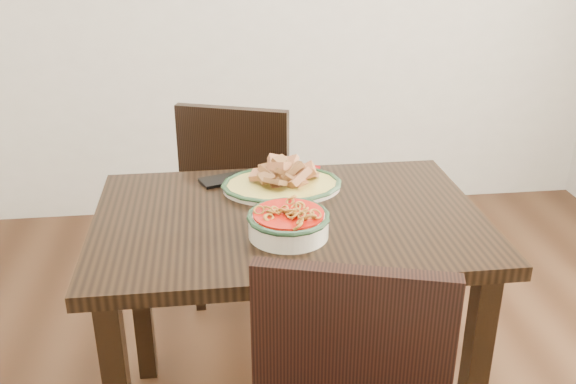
{
  "coord_description": "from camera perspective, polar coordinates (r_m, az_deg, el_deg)",
  "views": [
    {
      "loc": [
        -0.34,
        -1.54,
        1.54
      ],
      "look_at": [
        -0.14,
        0.1,
        0.81
      ],
      "focal_mm": 40.0,
      "sensor_mm": 36.0,
      "label": 1
    }
  ],
  "objects": [
    {
      "name": "fish_plate",
      "position": [
        1.96,
        -0.56,
        1.51
      ],
      "size": [
        0.36,
        0.28,
        0.11
      ],
      "color": "beige",
      "rests_on": "dining_table"
    },
    {
      "name": "noodle_bowl",
      "position": [
        1.68,
        0.05,
        -2.55
      ],
      "size": [
        0.22,
        0.22,
        0.08
      ],
      "color": "white",
      "rests_on": "dining_table"
    },
    {
      "name": "smartphone",
      "position": [
        2.04,
        -5.67,
        1.1
      ],
      "size": [
        0.17,
        0.13,
        0.01
      ],
      "primitive_type": "cube",
      "rotation": [
        0.0,
        0.0,
        0.34
      ],
      "color": "black",
      "rests_on": "dining_table"
    },
    {
      "name": "chair_far",
      "position": [
        2.55,
        -4.04,
        -0.29
      ],
      "size": [
        0.54,
        0.54,
        0.89
      ],
      "rotation": [
        0.0,
        0.0,
        2.79
      ],
      "color": "black",
      "rests_on": "ground"
    },
    {
      "name": "dining_table",
      "position": [
        1.86,
        0.08,
        -5.07
      ],
      "size": [
        1.09,
        0.73,
        0.75
      ],
      "color": "black",
      "rests_on": "ground"
    },
    {
      "name": "napkin",
      "position": [
        2.1,
        0.77,
        1.97
      ],
      "size": [
        0.16,
        0.15,
        0.01
      ],
      "primitive_type": "cube",
      "rotation": [
        0.0,
        0.0,
        -0.55
      ],
      "color": "maroon",
      "rests_on": "dining_table"
    }
  ]
}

